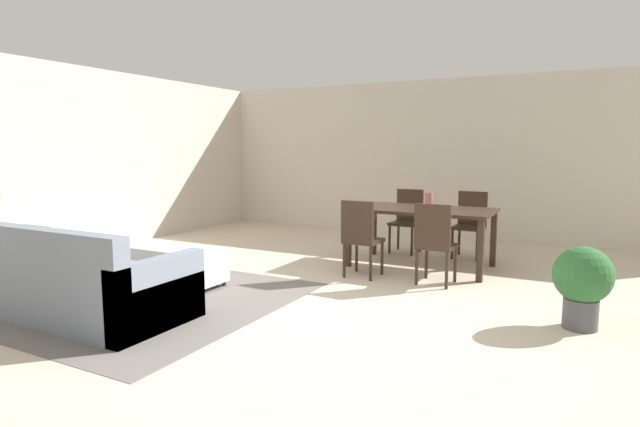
# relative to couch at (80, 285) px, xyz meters

# --- Properties ---
(ground_plane) EXTENTS (10.80, 10.80, 0.00)m
(ground_plane) POSITION_rel_couch_xyz_m (1.90, 0.93, -0.29)
(ground_plane) COLOR beige
(wall_back) EXTENTS (9.00, 0.12, 2.70)m
(wall_back) POSITION_rel_couch_xyz_m (1.90, 5.93, 1.06)
(wall_back) COLOR beige
(wall_back) RESTS_ON ground_plane
(wall_left) EXTENTS (0.12, 11.00, 2.70)m
(wall_left) POSITION_rel_couch_xyz_m (-2.60, 1.43, 1.06)
(wall_left) COLOR beige
(wall_left) RESTS_ON ground_plane
(area_rug) EXTENTS (3.00, 2.80, 0.01)m
(area_rug) POSITION_rel_couch_xyz_m (-0.02, 0.64, -0.28)
(area_rug) COLOR slate
(area_rug) RESTS_ON ground_plane
(couch) EXTENTS (1.96, 0.99, 0.86)m
(couch) POSITION_rel_couch_xyz_m (0.00, 0.00, 0.00)
(couch) COLOR slate
(couch) RESTS_ON ground_plane
(ottoman_table) EXTENTS (1.18, 0.50, 0.42)m
(ottoman_table) POSITION_rel_couch_xyz_m (-0.05, 1.22, -0.05)
(ottoman_table) COLOR silver
(ottoman_table) RESTS_ON ground_plane
(dining_table) EXTENTS (1.78, 0.99, 0.76)m
(dining_table) POSITION_rel_couch_xyz_m (2.13, 3.37, 0.39)
(dining_table) COLOR #332319
(dining_table) RESTS_ON ground_plane
(dining_chair_near_left) EXTENTS (0.41, 0.41, 0.92)m
(dining_chair_near_left) POSITION_rel_couch_xyz_m (1.68, 2.48, 0.23)
(dining_chair_near_left) COLOR #332319
(dining_chair_near_left) RESTS_ON ground_plane
(dining_chair_near_right) EXTENTS (0.41, 0.41, 0.92)m
(dining_chair_near_right) POSITION_rel_couch_xyz_m (2.54, 2.55, 0.23)
(dining_chair_near_right) COLOR #332319
(dining_chair_near_right) RESTS_ON ground_plane
(dining_chair_far_left) EXTENTS (0.42, 0.42, 0.92)m
(dining_chair_far_left) POSITION_rel_couch_xyz_m (1.67, 4.23, 0.23)
(dining_chair_far_left) COLOR #332319
(dining_chair_far_left) RESTS_ON ground_plane
(dining_chair_far_right) EXTENTS (0.42, 0.42, 0.92)m
(dining_chair_far_right) POSITION_rel_couch_xyz_m (2.57, 4.27, 0.23)
(dining_chair_far_right) COLOR #332319
(dining_chair_far_right) RESTS_ON ground_plane
(vase_centerpiece) EXTENTS (0.09, 0.09, 0.21)m
(vase_centerpiece) POSITION_rel_couch_xyz_m (2.23, 3.35, 0.58)
(vase_centerpiece) COLOR #B26659
(vase_centerpiece) RESTS_ON dining_table
(potted_plant) EXTENTS (0.48, 0.48, 0.71)m
(potted_plant) POSITION_rel_couch_xyz_m (4.01, 1.77, 0.13)
(potted_plant) COLOR #4C4C51
(potted_plant) RESTS_ON ground_plane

